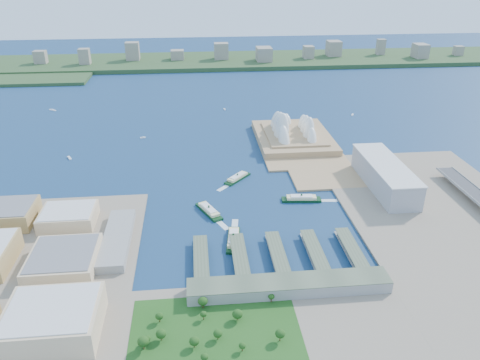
{
  "coord_description": "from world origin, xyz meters",
  "views": [
    {
      "loc": [
        -70.02,
        -497.02,
        301.58
      ],
      "look_at": [
        -10.7,
        90.92,
        18.0
      ],
      "focal_mm": 35.0,
      "sensor_mm": 36.0,
      "label": 1
    }
  ],
  "objects": [
    {
      "name": "boat_b",
      "position": [
        -166.51,
        322.75,
        1.35
      ],
      "size": [
        10.44,
        5.25,
        2.69
      ],
      "primitive_type": null,
      "rotation": [
        0.0,
        0.0,
        1.75
      ],
      "color": "white",
      "rests_on": "ground"
    },
    {
      "name": "boat_a",
      "position": [
        -278.81,
        238.08,
        1.44
      ],
      "size": [
        10.17,
        14.92,
        2.87
      ],
      "primitive_type": null,
      "rotation": [
        0.0,
        0.0,
        0.48
      ],
      "color": "white",
      "rests_on": "ground"
    },
    {
      "name": "boat_c",
      "position": [
        259.49,
        417.45,
        1.36
      ],
      "size": [
        8.59,
        12.37,
        2.72
      ],
      "primitive_type": null,
      "rotation": [
        0.0,
        0.0,
        2.67
      ],
      "color": "white",
      "rests_on": "ground"
    },
    {
      "name": "ferry_b",
      "position": [
        -10.5,
        130.42,
        4.77
      ],
      "size": [
        43.06,
        46.23,
        9.53
      ],
      "primitive_type": null,
      "rotation": [
        0.0,
        0.0,
        -0.73
      ],
      "color": "black",
      "rests_on": "ground"
    },
    {
      "name": "boat_e",
      "position": [
        -4.89,
        483.63,
        1.31
      ],
      "size": [
        4.83,
        11.05,
        2.62
      ],
      "primitive_type": null,
      "rotation": [
        0.0,
        0.0,
        0.14
      ],
      "color": "white",
      "rests_on": "ground"
    },
    {
      "name": "ferry_c",
      "position": [
        -31.37,
        -36.21,
        5.18
      ],
      "size": [
        21.29,
        56.22,
        10.37
      ],
      "primitive_type": null,
      "rotation": [
        0.0,
        0.0,
        3.0
      ],
      "color": "black",
      "rests_on": "ground"
    },
    {
      "name": "west_buildings",
      "position": [
        -250.0,
        -70.0,
        16.5
      ],
      "size": [
        200.0,
        280.0,
        27.0
      ],
      "primitive_type": null,
      "color": "#A28651",
      "rests_on": "west_land"
    },
    {
      "name": "far_shore",
      "position": [
        0.0,
        980.0,
        6.0
      ],
      "size": [
        2200.0,
        260.0,
        12.0
      ],
      "primitive_type": "cube",
      "color": "#2D4926",
      "rests_on": "ground"
    },
    {
      "name": "opera_house",
      "position": [
        105.0,
        280.0,
        32.0
      ],
      "size": [
        134.0,
        180.0,
        58.0
      ],
      "primitive_type": null,
      "color": "white",
      "rests_on": "peninsula"
    },
    {
      "name": "terminal_building",
      "position": [
        15.0,
        -135.0,
        9.0
      ],
      "size": [
        200.0,
        28.0,
        12.0
      ],
      "primitive_type": "cube",
      "color": "gray",
      "rests_on": "south_land"
    },
    {
      "name": "far_skyline",
      "position": [
        0.0,
        960.0,
        39.5
      ],
      "size": [
        1900.0,
        140.0,
        55.0
      ],
      "primitive_type": null,
      "color": "gray",
      "rests_on": "far_shore"
    },
    {
      "name": "east_land",
      "position": [
        240.0,
        -50.0,
        1.5
      ],
      "size": [
        240.0,
        500.0,
        3.0
      ],
      "primitive_type": "cube",
      "color": "gray",
      "rests_on": "ground"
    },
    {
      "name": "boat_d",
      "position": [
        -375.65,
        515.05,
        1.45
      ],
      "size": [
        16.37,
        12.66,
        2.9
      ],
      "primitive_type": null,
      "rotation": [
        0.0,
        0.0,
        0.98
      ],
      "color": "white",
      "rests_on": "ground"
    },
    {
      "name": "park",
      "position": [
        -60.0,
        -190.0,
        11.0
      ],
      "size": [
        150.0,
        110.0,
        16.0
      ],
      "primitive_type": null,
      "color": "#194714",
      "rests_on": "south_land"
    },
    {
      "name": "peninsula",
      "position": [
        107.5,
        260.0,
        1.5
      ],
      "size": [
        135.0,
        220.0,
        3.0
      ],
      "primitive_type": "cube",
      "color": "tan",
      "rests_on": "ground"
    },
    {
      "name": "ground",
      "position": [
        0.0,
        0.0,
        0.0
      ],
      "size": [
        3000.0,
        3000.0,
        0.0
      ],
      "primitive_type": "plane",
      "color": "#102A4E",
      "rests_on": "ground"
    },
    {
      "name": "ferry_a",
      "position": [
        -57.02,
        34.67,
        5.04
      ],
      "size": [
        34.98,
        54.03,
        10.08
      ],
      "primitive_type": null,
      "rotation": [
        0.0,
        0.0,
        0.44
      ],
      "color": "black",
      "rests_on": "ground"
    },
    {
      "name": "west_land",
      "position": [
        -250.0,
        -105.0,
        1.5
      ],
      "size": [
        220.0,
        390.0,
        3.0
      ],
      "primitive_type": "cube",
      "color": "gray",
      "rests_on": "ground"
    },
    {
      "name": "toaster_building",
      "position": [
        195.0,
        80.0,
        20.5
      ],
      "size": [
        45.0,
        155.0,
        35.0
      ],
      "primitive_type": "cube",
      "color": "#97979D",
      "rests_on": "east_land"
    },
    {
      "name": "south_land",
      "position": [
        0.0,
        -210.0,
        1.5
      ],
      "size": [
        720.0,
        180.0,
        3.0
      ],
      "primitive_type": "cube",
      "color": "gray",
      "rests_on": "ground"
    },
    {
      "name": "ferry_d",
      "position": [
        69.84,
        55.09,
        5.04
      ],
      "size": [
        54.32,
        18.38,
        10.08
      ],
      "primitive_type": null,
      "rotation": [
        0.0,
        0.0,
        1.48
      ],
      "color": "black",
      "rests_on": "ground"
    },
    {
      "name": "ferry_wharves",
      "position": [
        14.0,
        -75.0,
        4.65
      ],
      "size": [
        184.0,
        90.0,
        9.3
      ],
      "primitive_type": null,
      "color": "#4A5641",
      "rests_on": "ground"
    }
  ]
}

